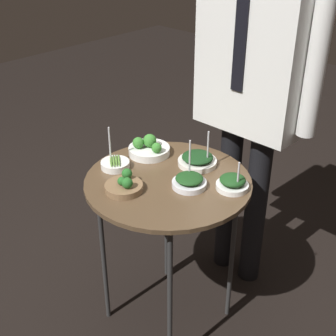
# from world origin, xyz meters

# --- Properties ---
(ground_plane) EXTENTS (8.00, 8.00, 0.00)m
(ground_plane) POSITION_xyz_m (0.00, 0.00, 0.00)
(ground_plane) COLOR black
(serving_cart) EXTENTS (0.64, 0.64, 0.72)m
(serving_cart) POSITION_xyz_m (0.00, 0.00, 0.67)
(serving_cart) COLOR brown
(serving_cart) RESTS_ON ground_plane
(bowl_broccoli_back_right) EXTENTS (0.14, 0.14, 0.07)m
(bowl_broccoli_back_right) POSITION_xyz_m (-0.06, -0.16, 0.74)
(bowl_broccoli_back_right) COLOR brown
(bowl_broccoli_back_right) RESTS_ON serving_cart
(bowl_spinach_front_center) EXTENTS (0.13, 0.13, 0.17)m
(bowl_spinach_front_center) POSITION_xyz_m (0.09, 0.02, 0.74)
(bowl_spinach_front_center) COLOR silver
(bowl_spinach_front_center) RESTS_ON serving_cart
(bowl_spinach_back_left) EXTENTS (0.16, 0.16, 0.16)m
(bowl_spinach_back_left) POSITION_xyz_m (0.01, 0.16, 0.74)
(bowl_spinach_back_left) COLOR silver
(bowl_spinach_back_left) RESTS_ON serving_cart
(bowl_spinach_far_rim) EXTENTS (0.12, 0.12, 0.13)m
(bowl_spinach_far_rim) POSITION_xyz_m (0.22, 0.12, 0.75)
(bowl_spinach_far_rim) COLOR white
(bowl_spinach_far_rim) RESTS_ON serving_cart
(bowl_asparagus_mid_right) EXTENTS (0.11, 0.11, 0.16)m
(bowl_asparagus_mid_right) POSITION_xyz_m (-0.22, -0.08, 0.74)
(bowl_asparagus_mid_right) COLOR white
(bowl_asparagus_mid_right) RESTS_ON serving_cart
(bowl_broccoli_front_right) EXTENTS (0.17, 0.17, 0.09)m
(bowl_broccoli_front_right) POSITION_xyz_m (-0.20, 0.09, 0.75)
(bowl_broccoli_front_right) COLOR white
(bowl_broccoli_front_right) RESTS_ON serving_cart
(waiter_figure) EXTENTS (0.60, 0.22, 1.62)m
(waiter_figure) POSITION_xyz_m (0.04, 0.47, 1.02)
(waiter_figure) COLOR black
(waiter_figure) RESTS_ON ground_plane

